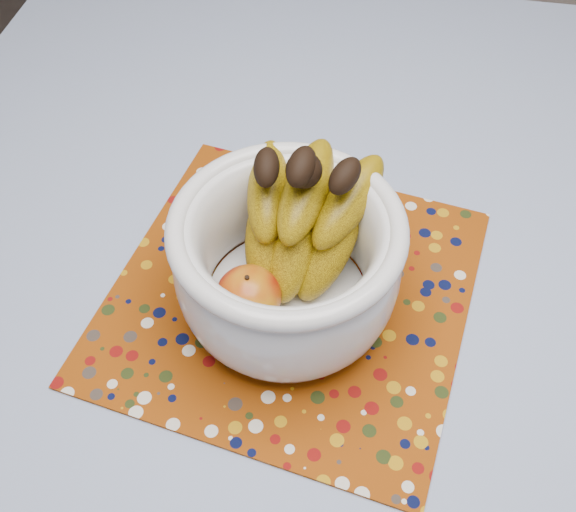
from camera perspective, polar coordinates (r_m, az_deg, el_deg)
The scene contains 4 objects.
table at distance 0.88m, azimuth 6.60°, elevation -5.44°, with size 1.20×1.20×0.75m.
tablecloth at distance 0.81m, azimuth 7.11°, elevation -2.29°, with size 1.32×1.32×0.01m, color #6678AA.
placemat at distance 0.79m, azimuth 0.22°, elevation -3.19°, with size 0.40×0.40×0.00m, color #7C3206.
fruit_bowl at distance 0.71m, azimuth 0.47°, elevation 0.73°, with size 0.26×0.26×0.21m.
Camera 1 is at (-0.01, -0.49, 1.40)m, focal length 42.00 mm.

